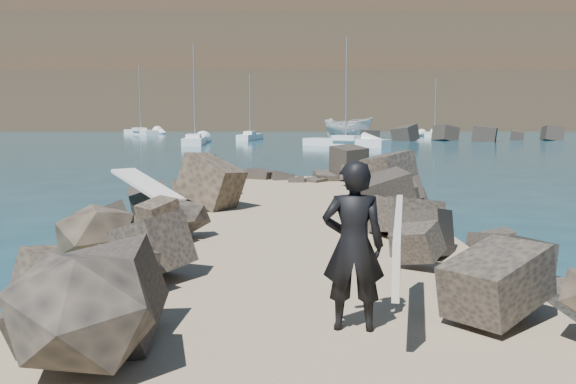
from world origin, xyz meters
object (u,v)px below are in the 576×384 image
surfboard_resting (146,190)px  boat_imported (348,127)px  surfer_with_board (360,245)px  sailboat_d (435,134)px

surfboard_resting → boat_imported: (11.24, 62.09, 0.16)m
surfboard_resting → surfer_with_board: surfer_with_board is taller
surfboard_resting → sailboat_d: sailboat_d is taller
boat_imported → surfer_with_board: boat_imported is taller
surfer_with_board → surfboard_resting: bearing=114.8°
surfboard_resting → surfer_with_board: size_ratio=1.16×
surfboard_resting → boat_imported: size_ratio=0.40×
boat_imported → surfer_with_board: 70.91m
sailboat_d → surfer_with_board: bearing=-104.1°
boat_imported → sailboat_d: 10.77m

